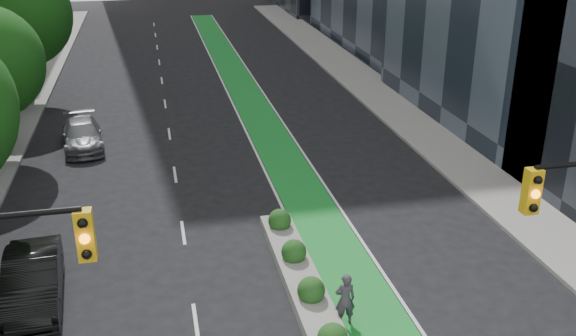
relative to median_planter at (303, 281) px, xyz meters
name	(u,v)px	position (x,y,z in m)	size (l,w,h in m)	color
sidewalk_right	(401,111)	(10.60, 17.96, -0.30)	(3.60, 90.00, 0.15)	gray
bike_lane_paint	(249,99)	(1.80, 22.96, -0.37)	(2.20, 70.00, 0.01)	#198D2F
tree_far	(17,15)	(-12.20, 24.96, 5.32)	(6.60, 6.60, 9.00)	black
median_planter	(303,281)	(0.00, 0.00, 0.00)	(1.20, 10.26, 1.10)	gray
cyclist	(345,299)	(0.80, -2.08, 0.51)	(0.64, 0.42, 1.77)	#3C3641
parked_car_left_mid	(33,281)	(-8.71, 1.21, 0.43)	(1.69, 4.86, 1.60)	black
parked_car_left_far	(82,135)	(-8.26, 15.75, 0.34)	(1.98, 4.88, 1.42)	slate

